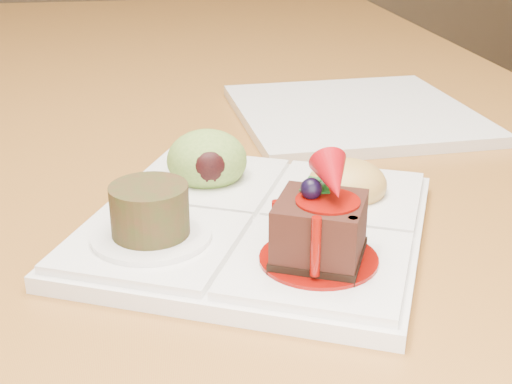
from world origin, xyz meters
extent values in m
cube|color=olive|center=(0.00, 0.00, 0.73)|extent=(1.00, 1.80, 0.04)
cylinder|color=olive|center=(0.44, 0.84, 0.35)|extent=(0.06, 0.06, 0.71)
cylinder|color=black|center=(0.48, 0.18, 0.21)|extent=(0.04, 0.04, 0.43)
cylinder|color=black|center=(0.55, 0.54, 0.21)|extent=(0.04, 0.04, 0.43)
cube|color=silver|center=(0.07, -0.30, 0.76)|extent=(0.32, 0.32, 0.01)
cube|color=silver|center=(0.10, -0.38, 0.77)|extent=(0.15, 0.15, 0.01)
cube|color=silver|center=(-0.01, -0.33, 0.77)|extent=(0.15, 0.15, 0.01)
cube|color=silver|center=(0.04, -0.22, 0.77)|extent=(0.15, 0.15, 0.01)
cube|color=silver|center=(0.15, -0.27, 0.77)|extent=(0.15, 0.15, 0.01)
cylinder|color=#710804|center=(0.10, -0.38, 0.77)|extent=(0.08, 0.08, 0.00)
cube|color=black|center=(0.10, -0.38, 0.77)|extent=(0.07, 0.07, 0.01)
cube|color=black|center=(0.10, -0.38, 0.79)|extent=(0.07, 0.07, 0.03)
cylinder|color=#710804|center=(0.10, -0.38, 0.81)|extent=(0.04, 0.04, 0.00)
sphere|color=black|center=(0.09, -0.37, 0.82)|extent=(0.01, 0.01, 0.01)
cone|color=maroon|center=(0.10, -0.38, 0.83)|extent=(0.02, 0.04, 0.03)
cube|color=#104312|center=(0.10, -0.37, 0.82)|extent=(0.01, 0.01, 0.01)
cube|color=#104312|center=(0.09, -0.37, 0.82)|extent=(0.02, 0.02, 0.01)
cylinder|color=#710804|center=(0.09, -0.40, 0.79)|extent=(0.01, 0.01, 0.04)
cylinder|color=#710804|center=(0.11, -0.40, 0.79)|extent=(0.01, 0.01, 0.03)
cylinder|color=#710804|center=(0.07, -0.37, 0.79)|extent=(0.01, 0.01, 0.03)
cylinder|color=silver|center=(-0.01, -0.33, 0.77)|extent=(0.08, 0.08, 0.00)
cylinder|color=#401F12|center=(-0.01, -0.33, 0.79)|extent=(0.05, 0.05, 0.03)
cylinder|color=#4C1F10|center=(-0.01, -0.33, 0.80)|extent=(0.04, 0.04, 0.00)
ellipsoid|color=olive|center=(0.04, -0.22, 0.78)|extent=(0.07, 0.07, 0.05)
ellipsoid|color=black|center=(0.04, -0.25, 0.78)|extent=(0.03, 0.02, 0.03)
ellipsoid|color=#B38440|center=(0.15, -0.27, 0.77)|extent=(0.06, 0.06, 0.04)
cube|color=#BD490D|center=(0.16, -0.27, 0.78)|extent=(0.02, 0.02, 0.01)
cube|color=#5B7B1A|center=(0.15, -0.26, 0.78)|extent=(0.02, 0.02, 0.01)
cube|color=#BD490D|center=(0.13, -0.27, 0.78)|extent=(0.02, 0.02, 0.01)
cube|color=#5B7B1A|center=(0.14, -0.28, 0.78)|extent=(0.02, 0.02, 0.02)
cube|color=#BD490D|center=(0.15, -0.28, 0.78)|extent=(0.02, 0.02, 0.01)
cube|color=silver|center=(0.22, -0.03, 0.76)|extent=(0.26, 0.26, 0.01)
camera|label=1|loc=(0.00, -0.77, 0.99)|focal=50.00mm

